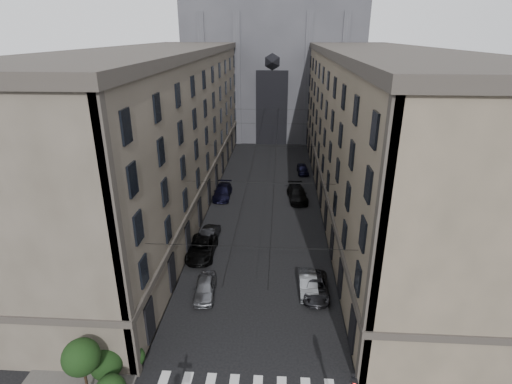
% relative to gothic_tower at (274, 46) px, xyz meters
% --- Properties ---
extents(sidewalk_left, '(7.00, 80.00, 0.15)m').
position_rel_gothic_tower_xyz_m(sidewalk_left, '(-10.50, -38.96, -17.72)').
color(sidewalk_left, '#383533').
rests_on(sidewalk_left, ground).
extents(sidewalk_right, '(7.00, 80.00, 0.15)m').
position_rel_gothic_tower_xyz_m(sidewalk_right, '(10.50, -38.96, -17.72)').
color(sidewalk_right, '#383533').
rests_on(sidewalk_right, ground).
extents(building_left, '(13.60, 60.60, 18.85)m').
position_rel_gothic_tower_xyz_m(building_left, '(-13.44, -38.96, -8.45)').
color(building_left, '#484137').
rests_on(building_left, ground).
extents(building_right, '(13.60, 60.60, 18.85)m').
position_rel_gothic_tower_xyz_m(building_right, '(13.44, -38.96, -8.45)').
color(building_right, brown).
rests_on(building_right, ground).
extents(gothic_tower, '(35.00, 23.00, 58.00)m').
position_rel_gothic_tower_xyz_m(gothic_tower, '(0.00, 0.00, 0.00)').
color(gothic_tower, '#2D2D33').
rests_on(gothic_tower, ground).
extents(shrub_cluster, '(3.90, 4.40, 3.90)m').
position_rel_gothic_tower_xyz_m(shrub_cluster, '(-8.72, -69.95, -16.00)').
color(shrub_cluster, black).
rests_on(shrub_cluster, sidewalk_left).
extents(tram_wires, '(14.00, 60.00, 0.43)m').
position_rel_gothic_tower_xyz_m(tram_wires, '(0.00, -39.33, -10.55)').
color(tram_wires, black).
rests_on(tram_wires, ground).
extents(car_left_near, '(2.03, 4.37, 1.45)m').
position_rel_gothic_tower_xyz_m(car_left_near, '(-4.20, -60.15, -17.07)').
color(car_left_near, slate).
rests_on(car_left_near, ground).
extents(car_left_midnear, '(2.06, 4.43, 1.40)m').
position_rel_gothic_tower_xyz_m(car_left_midnear, '(-5.49, -51.03, -17.10)').
color(car_left_midnear, black).
rests_on(car_left_midnear, ground).
extents(car_left_midfar, '(2.63, 5.61, 1.55)m').
position_rel_gothic_tower_xyz_m(car_left_midfar, '(-5.68, -53.80, -17.02)').
color(car_left_midfar, black).
rests_on(car_left_midfar, ground).
extents(car_left_far, '(2.21, 5.38, 1.56)m').
position_rel_gothic_tower_xyz_m(car_left_far, '(-5.74, -38.76, -17.02)').
color(car_left_far, black).
rests_on(car_left_far, ground).
extents(car_right_near, '(1.59, 4.30, 1.41)m').
position_rel_gothic_tower_xyz_m(car_right_near, '(4.43, -59.08, -17.10)').
color(car_right_near, gray).
rests_on(car_right_near, ground).
extents(car_right_midnear, '(2.31, 4.85, 1.34)m').
position_rel_gothic_tower_xyz_m(car_right_midnear, '(5.02, -59.40, -17.13)').
color(car_right_midnear, black).
rests_on(car_right_midnear, ground).
extents(car_right_midfar, '(2.87, 5.89, 1.65)m').
position_rel_gothic_tower_xyz_m(car_right_midfar, '(4.20, -39.02, -16.97)').
color(car_right_midfar, black).
rests_on(car_right_midfar, ground).
extents(car_right_far, '(1.88, 4.16, 1.39)m').
position_rel_gothic_tower_xyz_m(car_right_far, '(5.39, -28.38, -17.11)').
color(car_right_far, black).
rests_on(car_right_far, ground).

